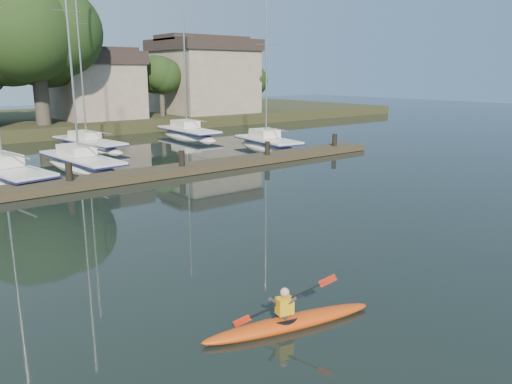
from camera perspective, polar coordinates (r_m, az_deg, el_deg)
ground at (r=14.81m, az=9.42°, el=-7.56°), size 160.00×160.00×0.00m
kayak at (r=10.95m, az=3.78°, el=-14.41°), size 4.01×1.46×1.28m
dock at (r=25.87m, az=-14.19°, el=1.77°), size 34.00×2.00×1.80m
sailboat_1 at (r=28.34m, az=-26.61°, el=0.92°), size 3.65×9.05×14.41m
sailboat_2 at (r=30.51m, az=-19.30°, el=2.42°), size 2.81×9.01×14.67m
sailboat_4 at (r=36.34m, az=1.33°, el=4.82°), size 3.18×7.61×12.54m
sailboat_6 at (r=38.28m, az=-18.52°, el=4.61°), size 3.21×9.44×14.73m
sailboat_7 at (r=42.90m, az=-7.72°, el=6.02°), size 2.64×8.90×14.22m
shore at (r=50.91m, az=-25.38°, el=9.91°), size 90.00×25.25×12.75m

